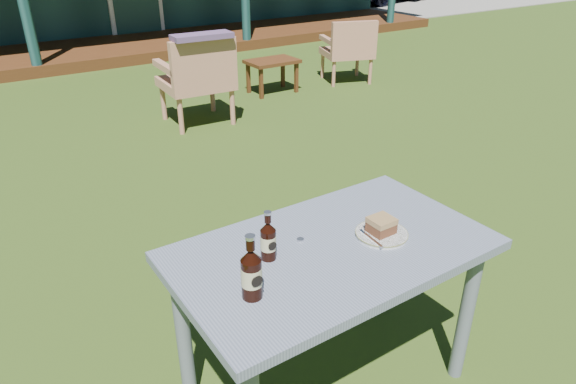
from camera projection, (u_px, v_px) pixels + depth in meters
ground at (180, 228)px, 3.43m from camera, size 80.00×80.00×0.00m
cafe_table at (331, 268)px, 1.97m from camera, size 1.20×0.70×0.72m
plate at (382, 234)px, 1.98m from camera, size 0.20×0.20×0.01m
cake_slice at (381, 225)px, 1.97m from camera, size 0.09×0.09×0.06m
fork at (371, 238)px, 1.94m from camera, size 0.03×0.14×0.00m
cola_bottle_near at (268, 240)px, 1.82m from camera, size 0.06×0.06×0.19m
cola_bottle_far at (251, 273)px, 1.61m from camera, size 0.07×0.07×0.23m
bottle_cap at (300, 240)px, 1.95m from camera, size 0.03×0.03×0.01m
armchair_left at (198, 76)px, 5.05m from camera, size 0.68×0.64×0.88m
armchair_right at (349, 48)px, 6.53m from camera, size 0.74×0.71×0.79m
floral_throw at (202, 36)px, 4.73m from camera, size 0.57×0.24×0.05m
side_table at (272, 65)px, 6.15m from camera, size 0.60×0.40×0.40m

